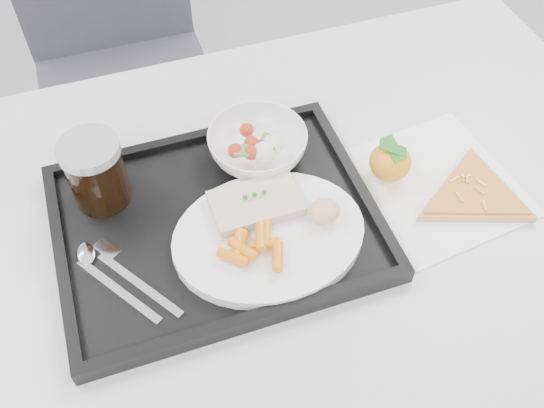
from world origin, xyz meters
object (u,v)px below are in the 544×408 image
table (287,239)px  chair (117,46)px  pizza_slice (474,194)px  tray (217,223)px  dinner_plate (269,236)px  tangerine (390,162)px  salad_bowl (258,145)px  cola_glass (96,171)px

table → chair: (-0.16, 0.77, -0.15)m
chair → pizza_slice: 0.97m
chair → tray: chair is taller
dinner_plate → tangerine: bearing=16.4°
table → salad_bowl: size_ratio=7.89×
salad_bowl → pizza_slice: (0.28, -0.18, -0.03)m
dinner_plate → cola_glass: (-0.20, 0.15, 0.05)m
table → pizza_slice: size_ratio=5.20×
cola_glass → pizza_slice: size_ratio=0.47×
salad_bowl → tray: bearing=-133.4°
dinner_plate → tray: bearing=137.1°
chair → cola_glass: size_ratio=8.61×
dinner_plate → tangerine: size_ratio=3.42×
tangerine → tray: bearing=-178.6°
chair → dinner_plate: 0.86m
table → chair: size_ratio=1.29×
tray → tangerine: (0.27, 0.01, 0.03)m
salad_bowl → cola_glass: size_ratio=1.41×
chair → dinner_plate: bearing=-82.0°
tangerine → salad_bowl: bearing=152.1°
salad_bowl → cola_glass: cola_glass is taller
salad_bowl → tangerine: size_ratio=1.93×
dinner_plate → pizza_slice: 0.32m
tray → dinner_plate: bearing=-42.9°
tray → cola_glass: 0.18m
dinner_plate → salad_bowl: (0.04, 0.16, 0.01)m
tray → dinner_plate: size_ratio=1.67×
table → dinner_plate: size_ratio=4.44×
cola_glass → chair: bearing=82.3°
salad_bowl → pizza_slice: salad_bowl is taller
chair → tray: bearing=-85.9°
salad_bowl → cola_glass: 0.24m
tray → tangerine: size_ratio=5.70×
chair → salad_bowl: bearing=-77.2°
chair → tangerine: bearing=-66.5°
table → pizza_slice: bearing=-13.4°
table → dinner_plate: bearing=-133.6°
pizza_slice → tray: bearing=168.9°
tray → chair: bearing=94.1°
tangerine → chair: bearing=113.5°
table → cola_glass: (-0.25, 0.11, 0.14)m
cola_glass → tangerine: size_ratio=1.37×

